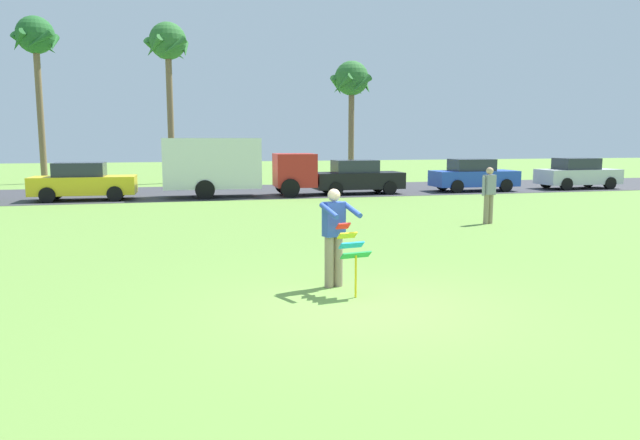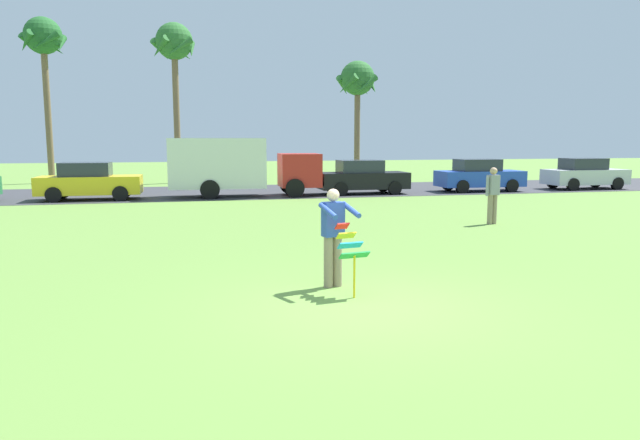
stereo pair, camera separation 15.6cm
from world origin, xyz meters
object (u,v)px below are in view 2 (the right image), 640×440
person_kite_flyer (334,234)px  parked_car_blue (479,176)px  person_walker_near (493,194)px  palm_tree_centre_far (358,83)px  parked_car_yellow (89,182)px  parked_car_black (362,178)px  parked_car_silver (585,174)px  palm_tree_left_near (43,44)px  parked_truck_red_cab (236,165)px  palm_tree_right_near (174,49)px  kite_held (350,248)px

person_kite_flyer → parked_car_blue: bearing=54.8°
parked_car_blue → person_walker_near: bearing=-116.3°
parked_car_blue → palm_tree_centre_far: size_ratio=0.58×
parked_car_yellow → parked_car_black: bearing=-0.0°
parked_car_yellow → person_walker_near: size_ratio=2.44×
parked_car_blue → person_kite_flyer: bearing=-125.2°
parked_car_blue → parked_car_silver: same height
palm_tree_left_near → palm_tree_centre_far: bearing=-6.0°
parked_truck_red_cab → parked_car_blue: (11.98, 0.00, -0.64)m
person_walker_near → palm_tree_centre_far: bearing=85.7°
parked_car_black → parked_car_blue: size_ratio=1.00×
person_kite_flyer → palm_tree_right_near: palm_tree_right_near is taller
parked_truck_red_cab → parked_car_silver: bearing=0.0°
kite_held → parked_car_silver: parked_car_silver is taller
parked_car_yellow → parked_car_silver: 24.21m
kite_held → parked_car_black: 18.08m
kite_held → palm_tree_centre_far: (7.92, 26.08, 5.22)m
person_kite_flyer → parked_truck_red_cab: 16.62m
kite_held → parked_car_silver: (17.60, 17.21, -0.03)m
parked_truck_red_cab → palm_tree_left_near: bearing=132.6°
kite_held → person_walker_near: size_ratio=0.68×
kite_held → person_walker_near: person_walker_near is taller
person_walker_near → person_kite_flyer: bearing=-136.4°
person_kite_flyer → kite_held: person_kite_flyer is taller
person_walker_near → parked_car_yellow: bearing=141.8°
palm_tree_centre_far → parked_car_black: bearing=-105.1°
kite_held → parked_car_yellow: bearing=111.0°
parked_truck_red_cab → parked_car_black: (5.91, 0.00, -0.64)m
person_kite_flyer → palm_tree_left_near: bearing=110.4°
parked_car_yellow → parked_car_blue: (18.20, 0.00, 0.00)m
parked_truck_red_cab → palm_tree_right_near: (-2.61, 9.10, 6.31)m
parked_car_blue → palm_tree_centre_far: palm_tree_centre_far is taller
person_kite_flyer → palm_tree_right_near: 26.74m
kite_held → parked_car_black: parked_car_black is taller
person_kite_flyer → palm_tree_left_near: 30.08m
palm_tree_left_near → palm_tree_right_near: bearing=-13.1°
parked_truck_red_cab → palm_tree_centre_far: palm_tree_centre_far is taller
kite_held → palm_tree_right_near: (-3.00, 26.31, 6.92)m
parked_car_black → kite_held: bearing=-107.8°
parked_car_black → palm_tree_right_near: size_ratio=0.46×
parked_car_yellow → palm_tree_left_near: (-3.70, 10.80, 7.23)m
kite_held → parked_car_black: size_ratio=0.28×
kite_held → parked_car_yellow: parked_car_yellow is taller
parked_car_black → palm_tree_left_near: (-15.84, 10.80, 7.23)m
palm_tree_left_near → palm_tree_centre_far: (18.23, -1.93, -1.99)m
palm_tree_right_near → person_walker_near: 22.65m
person_kite_flyer → parked_car_yellow: size_ratio=0.41×
parked_car_yellow → palm_tree_left_near: palm_tree_left_near is taller
person_kite_flyer → palm_tree_centre_far: size_ratio=0.24×
parked_truck_red_cab → person_walker_near: (6.87, -10.31, -0.48)m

